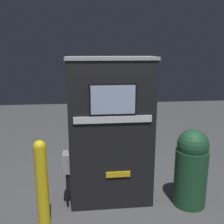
# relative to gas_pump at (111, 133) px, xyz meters

# --- Properties ---
(ground_plane) EXTENTS (14.00, 14.00, 0.00)m
(ground_plane) POSITION_rel_gas_pump_xyz_m (0.00, -0.22, -0.99)
(ground_plane) COLOR #4C4C4F
(gas_pump) EXTENTS (1.19, 0.48, 1.97)m
(gas_pump) POSITION_rel_gas_pump_xyz_m (0.00, 0.00, 0.00)
(gas_pump) COLOR black
(gas_pump) RESTS_ON ground_plane
(safety_bollard) EXTENTS (0.14, 0.14, 1.09)m
(safety_bollard) POSITION_rel_gas_pump_xyz_m (-0.84, -0.50, -0.41)
(safety_bollard) COLOR yellow
(safety_bollard) RESTS_ON ground_plane
(trash_bin) EXTENTS (0.43, 0.43, 1.05)m
(trash_bin) POSITION_rel_gas_pump_xyz_m (1.05, -0.20, -0.45)
(trash_bin) COLOR #1E4C2D
(trash_bin) RESTS_ON ground_plane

